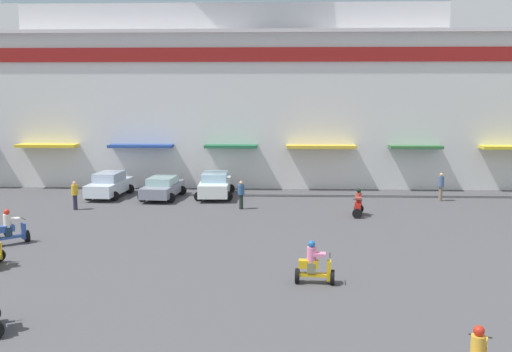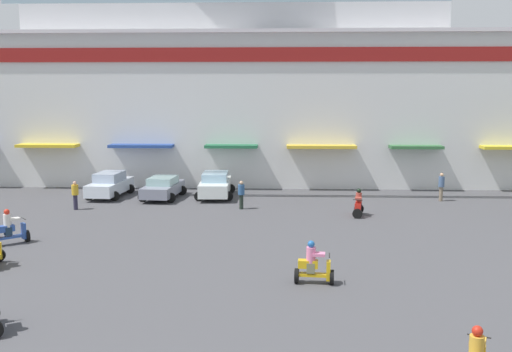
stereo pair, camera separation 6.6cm
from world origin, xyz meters
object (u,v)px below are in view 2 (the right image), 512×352
object	(u,v)px
scooter_rider_4	(358,205)
pedestrian_1	(75,194)
parked_car_2	(215,185)
scooter_rider_0	(314,266)
pedestrian_0	(441,185)
parked_car_0	(110,185)
parked_car_1	(163,187)
pedestrian_2	(241,193)
scooter_rider_7	(10,230)

from	to	relation	value
scooter_rider_4	pedestrian_1	xyz separation A→B (m)	(-15.80, 0.98, 0.32)
parked_car_2	scooter_rider_4	world-z (taller)	parked_car_2
parked_car_2	scooter_rider_0	size ratio (longest dim) A/B	2.94
parked_car_2	pedestrian_0	world-z (taller)	pedestrian_0
scooter_rider_0	pedestrian_0	size ratio (longest dim) A/B	0.89
pedestrian_0	pedestrian_1	size ratio (longest dim) A/B	1.06
scooter_rider_4	pedestrian_1	world-z (taller)	pedestrian_1
parked_car_0	pedestrian_0	world-z (taller)	pedestrian_0
scooter_rider_0	parked_car_2	bearing A→B (deg)	107.83
parked_car_1	pedestrian_2	world-z (taller)	pedestrian_2
parked_car_1	scooter_rider_7	size ratio (longest dim) A/B	2.73
parked_car_1	scooter_rider_4	size ratio (longest dim) A/B	2.82
parked_car_1	pedestrian_2	xyz separation A→B (m)	(5.12, -3.07, 0.21)
parked_car_2	pedestrian_0	bearing A→B (deg)	-3.14
scooter_rider_4	scooter_rider_0	bearing A→B (deg)	-105.28
parked_car_1	pedestrian_2	bearing A→B (deg)	-30.95
scooter_rider_0	scooter_rider_7	bearing A→B (deg)	160.10
scooter_rider_7	parked_car_1	bearing A→B (deg)	67.91
scooter_rider_7	pedestrian_0	distance (m)	24.23
scooter_rider_7	pedestrian_2	size ratio (longest dim) A/B	0.98
parked_car_2	scooter_rider_7	bearing A→B (deg)	-123.46
pedestrian_0	scooter_rider_4	bearing A→B (deg)	-141.57
parked_car_2	scooter_rider_4	distance (m)	9.81
parked_car_1	scooter_rider_0	bearing A→B (deg)	-61.69
parked_car_1	pedestrian_1	size ratio (longest dim) A/B	2.65
scooter_rider_0	pedestrian_1	distance (m)	17.60
parked_car_2	scooter_rider_0	xyz separation A→B (m)	(5.26, -16.37, -0.15)
scooter_rider_7	scooter_rider_4	bearing A→B (deg)	21.94
parked_car_0	pedestrian_1	xyz separation A→B (m)	(-0.78, -4.05, 0.14)
pedestrian_0	pedestrian_2	xyz separation A→B (m)	(-12.03, -2.92, -0.07)
parked_car_2	scooter_rider_7	xyz separation A→B (m)	(-7.71, -11.67, -0.13)
parked_car_2	scooter_rider_0	distance (m)	17.19
scooter_rider_7	pedestrian_1	bearing A→B (deg)	88.26
scooter_rider_0	scooter_rider_4	size ratio (longest dim) A/B	1.00
pedestrian_2	parked_car_1	bearing A→B (deg)	149.05
pedestrian_1	parked_car_1	bearing A→B (deg)	40.37
parked_car_0	scooter_rider_4	bearing A→B (deg)	-18.53
scooter_rider_0	pedestrian_0	distance (m)	17.85
parked_car_2	scooter_rider_0	bearing A→B (deg)	-72.17
scooter_rider_0	pedestrian_0	world-z (taller)	pedestrian_0
scooter_rider_0	scooter_rider_7	xyz separation A→B (m)	(-12.98, 4.70, 0.02)
parked_car_2	scooter_rider_0	world-z (taller)	parked_car_2
parked_car_1	pedestrian_0	bearing A→B (deg)	-0.51
pedestrian_0	pedestrian_2	size ratio (longest dim) A/B	1.07
scooter_rider_0	scooter_rider_7	size ratio (longest dim) A/B	0.97
pedestrian_1	scooter_rider_7	bearing A→B (deg)	-91.74
parked_car_0	parked_car_2	size ratio (longest dim) A/B	0.99
parked_car_1	pedestrian_2	size ratio (longest dim) A/B	2.67
pedestrian_0	parked_car_2	bearing A→B (deg)	176.86
scooter_rider_7	pedestrian_1	distance (m)	7.44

